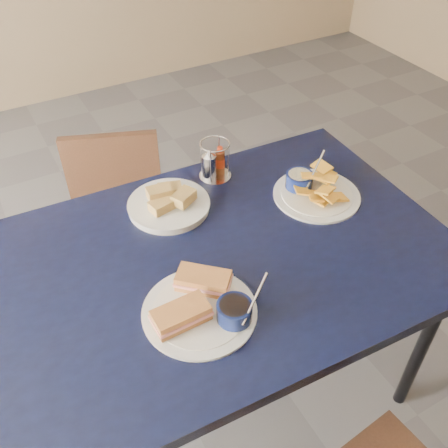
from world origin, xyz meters
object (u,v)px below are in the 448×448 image
chair_far (113,219)px  condiment_caddy (214,163)px  sandwich_plate (203,305)px  plantain_plate (312,189)px  bread_basket (169,203)px  dining_table (222,268)px

chair_far → condiment_caddy: 0.56m
sandwich_plate → condiment_caddy: condiment_caddy is taller
plantain_plate → bread_basket: plantain_plate is taller
sandwich_plate → condiment_caddy: (0.30, 0.50, 0.03)m
chair_far → condiment_caddy: (0.30, -0.31, 0.36)m
dining_table → condiment_caddy: 0.39m
plantain_plate → condiment_caddy: (-0.24, 0.24, 0.04)m
dining_table → condiment_caddy: size_ratio=10.03×
bread_basket → condiment_caddy: bearing=21.9°
dining_table → bread_basket: (-0.05, 0.26, 0.08)m
dining_table → condiment_caddy: bearing=65.5°
bread_basket → condiment_caddy: (0.20, 0.08, 0.04)m
plantain_plate → chair_far: bearing=134.4°
chair_far → sandwich_plate: size_ratio=2.50×
plantain_plate → sandwich_plate: bearing=-153.9°
sandwich_plate → plantain_plate: 0.59m
dining_table → plantain_plate: 0.41m
sandwich_plate → plantain_plate: (0.53, 0.26, -0.00)m
sandwich_plate → plantain_plate: size_ratio=1.10×
sandwich_plate → bread_basket: bearing=77.4°
chair_far → bread_basket: (0.10, -0.39, 0.32)m
chair_far → sandwich_plate: sandwich_plate is taller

